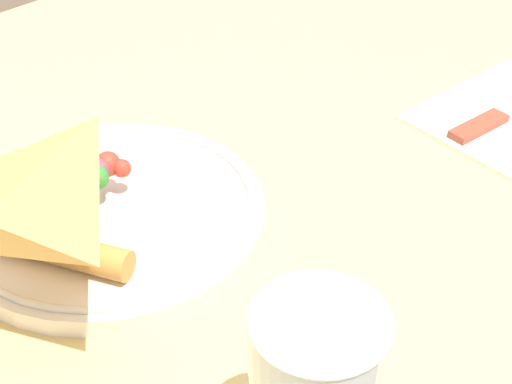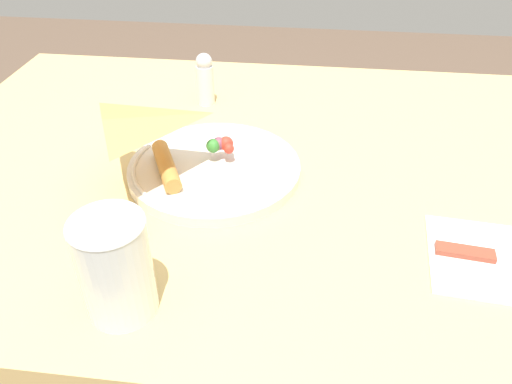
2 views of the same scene
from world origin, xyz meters
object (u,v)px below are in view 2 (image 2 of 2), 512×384
Objects in this scene: butter_knife at (508,259)px; salt_shaker at (206,79)px; dining_table at (304,220)px; plate_pizza at (214,165)px; milk_glass at (118,272)px.

salt_shaker reaches higher than butter_knife.
dining_table is 12.96× the size of salt_shaker.
milk_glass is at bearing -100.28° from plate_pizza.
dining_table is at bearing 149.56° from butter_knife.
dining_table is 10.57× the size of milk_glass.
milk_glass is at bearing -157.62° from butter_knife.
dining_table is 0.33m from butter_knife.
salt_shaker is (-0.44, 0.37, 0.04)m from butter_knife.
plate_pizza is at bearing 79.72° from milk_glass.
plate_pizza is 0.40m from butter_knife.
plate_pizza is at bearing -75.92° from salt_shaker.
dining_table is 0.39m from milk_glass.
salt_shaker reaches higher than dining_table.
salt_shaker is (-0.19, 0.19, 0.16)m from dining_table.
salt_shaker is at bearing 104.08° from plate_pizza.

